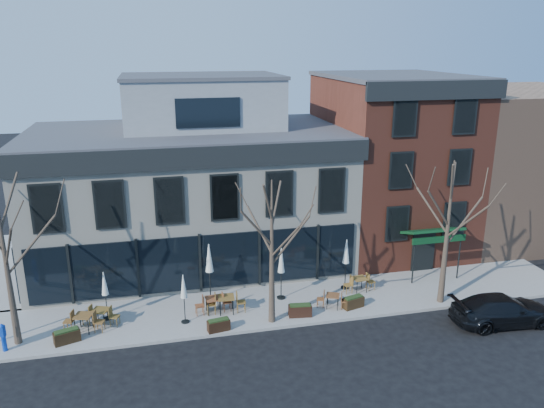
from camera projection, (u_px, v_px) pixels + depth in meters
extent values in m
plane|color=black|center=(201.00, 295.00, 28.60)|extent=(120.00, 120.00, 0.00)
cube|color=gray|center=(269.00, 305.00, 27.29)|extent=(33.50, 4.70, 0.15)
cube|color=gray|center=(3.00, 268.00, 31.72)|extent=(4.50, 12.00, 0.15)
cube|color=silver|center=(190.00, 198.00, 32.10)|extent=(18.00, 10.00, 8.00)
cube|color=#47474C|center=(187.00, 132.00, 30.92)|extent=(18.30, 10.30, 0.30)
cube|color=black|center=(196.00, 158.00, 26.29)|extent=(18.30, 0.25, 1.10)
cube|color=black|center=(20.00, 147.00, 29.08)|extent=(0.25, 10.30, 1.10)
cube|color=black|center=(200.00, 262.00, 27.99)|extent=(17.20, 0.12, 3.00)
cube|color=black|center=(32.00, 249.00, 29.81)|extent=(0.12, 7.50, 3.00)
cube|color=gray|center=(202.00, 103.00, 31.62)|extent=(9.00, 6.50, 3.00)
cube|color=brown|center=(390.00, 163.00, 34.49)|extent=(8.00, 10.00, 11.00)
cube|color=#47474C|center=(396.00, 76.00, 32.88)|extent=(8.20, 10.20, 0.25)
cube|color=black|center=(438.00, 90.00, 28.24)|extent=(8.20, 0.25, 1.00)
cube|color=#0C3618|center=(432.00, 231.00, 29.80)|extent=(3.20, 1.66, 0.67)
cube|color=black|center=(423.00, 253.00, 31.02)|extent=(1.40, 0.10, 2.50)
cube|color=#8C664C|center=(513.00, 160.00, 37.74)|extent=(12.00, 12.00, 10.00)
cone|color=#382B21|center=(6.00, 261.00, 22.58)|extent=(0.34, 0.34, 7.92)
cylinder|color=#382B21|center=(32.00, 245.00, 22.82)|extent=(2.23, 0.50, 2.48)
cylinder|color=#382B21|center=(9.00, 248.00, 21.50)|extent=(1.03, 2.04, 2.28)
cone|color=#382B21|center=(272.00, 253.00, 24.55)|extent=(0.34, 0.34, 7.04)
cylinder|color=#382B21|center=(291.00, 240.00, 24.77)|extent=(2.00, 0.46, 2.21)
cylinder|color=#382B21|center=(259.00, 229.00, 25.00)|extent=(0.93, 1.84, 1.91)
cylinder|color=#382B21|center=(257.00, 229.00, 23.74)|extent=(1.61, 0.68, 1.97)
cylinder|color=#382B21|center=(285.00, 242.00, 23.60)|extent=(0.93, 1.83, 2.03)
cone|color=#382B21|center=(447.00, 234.00, 26.45)|extent=(0.34, 0.34, 7.48)
cylinder|color=#382B21|center=(464.00, 221.00, 26.68)|extent=(2.12, 0.48, 2.35)
cylinder|color=#382B21|center=(432.00, 210.00, 26.92)|extent=(0.98, 1.94, 2.03)
cylinder|color=#382B21|center=(438.00, 209.00, 25.58)|extent=(1.71, 0.71, 2.09)
cylinder|color=#382B21|center=(467.00, 222.00, 25.43)|extent=(0.98, 1.94, 2.16)
imported|color=black|center=(502.00, 310.00, 25.45)|extent=(5.09, 2.30, 1.45)
cylinder|color=#0D37AB|center=(4.00, 343.00, 23.02)|extent=(0.20, 0.20, 0.71)
cube|color=#0D37AB|center=(2.00, 331.00, 22.84)|extent=(0.28, 0.26, 0.50)
cone|color=#0D37AB|center=(1.00, 325.00, 22.75)|extent=(0.26, 0.26, 0.12)
cube|color=brown|center=(83.00, 315.00, 24.46)|extent=(0.95, 0.95, 0.04)
cylinder|color=black|center=(75.00, 327.00, 24.30)|extent=(0.04, 0.04, 0.79)
cylinder|color=black|center=(88.00, 327.00, 24.27)|extent=(0.04, 0.04, 0.79)
cylinder|color=black|center=(80.00, 320.00, 24.89)|extent=(0.04, 0.04, 0.79)
cylinder|color=black|center=(93.00, 320.00, 24.86)|extent=(0.04, 0.04, 0.79)
cube|color=brown|center=(100.00, 310.00, 25.04)|extent=(0.94, 0.94, 0.04)
cylinder|color=black|center=(92.00, 320.00, 24.91)|extent=(0.04, 0.04, 0.75)
cylinder|color=black|center=(104.00, 321.00, 24.84)|extent=(0.04, 0.04, 0.75)
cylinder|color=black|center=(98.00, 314.00, 25.47)|extent=(0.04, 0.04, 0.75)
cylinder|color=black|center=(109.00, 315.00, 25.40)|extent=(0.04, 0.04, 0.75)
cube|color=brown|center=(213.00, 298.00, 26.17)|extent=(0.80, 0.80, 0.04)
cylinder|color=black|center=(209.00, 309.00, 25.93)|extent=(0.04, 0.04, 0.76)
cylinder|color=black|center=(221.00, 307.00, 26.11)|extent=(0.04, 0.04, 0.76)
cylinder|color=black|center=(206.00, 304.00, 26.47)|extent=(0.04, 0.04, 0.76)
cylinder|color=black|center=(218.00, 302.00, 26.64)|extent=(0.04, 0.04, 0.76)
cube|color=brown|center=(226.00, 297.00, 26.17)|extent=(0.85, 0.85, 0.05)
cylinder|color=black|center=(220.00, 308.00, 25.94)|extent=(0.05, 0.05, 0.82)
cylinder|color=black|center=(233.00, 307.00, 26.03)|extent=(0.05, 0.05, 0.82)
cylinder|color=black|center=(219.00, 302.00, 26.54)|extent=(0.05, 0.05, 0.82)
cylinder|color=black|center=(232.00, 301.00, 26.63)|extent=(0.05, 0.05, 0.82)
cube|color=brown|center=(333.00, 295.00, 26.67)|extent=(0.87, 0.87, 0.04)
cylinder|color=black|center=(327.00, 304.00, 26.57)|extent=(0.04, 0.04, 0.68)
cylinder|color=black|center=(337.00, 304.00, 26.48)|extent=(0.04, 0.04, 0.68)
cylinder|color=black|center=(328.00, 299.00, 27.07)|extent=(0.04, 0.04, 0.68)
cylinder|color=black|center=(338.00, 300.00, 26.98)|extent=(0.04, 0.04, 0.68)
cube|color=brown|center=(360.00, 278.00, 28.45)|extent=(0.78, 0.78, 0.04)
cylinder|color=black|center=(357.00, 288.00, 28.21)|extent=(0.04, 0.04, 0.74)
cylinder|color=black|center=(367.00, 286.00, 28.38)|extent=(0.04, 0.04, 0.74)
cylinder|color=black|center=(352.00, 283.00, 28.74)|extent=(0.04, 0.04, 0.74)
cylinder|color=black|center=(362.00, 282.00, 28.91)|extent=(0.04, 0.04, 0.74)
cylinder|color=black|center=(108.00, 318.00, 25.77)|extent=(0.40, 0.40, 0.05)
cylinder|color=black|center=(106.00, 300.00, 25.49)|extent=(0.04, 0.04, 1.98)
cone|color=silver|center=(104.00, 283.00, 25.23)|extent=(0.32, 0.32, 1.17)
cylinder|color=black|center=(185.00, 322.00, 25.46)|extent=(0.40, 0.40, 0.05)
cylinder|color=black|center=(184.00, 304.00, 25.18)|extent=(0.05, 0.05, 1.99)
cone|color=silver|center=(183.00, 286.00, 24.92)|extent=(0.33, 0.33, 1.18)
cylinder|color=black|center=(211.00, 300.00, 27.58)|extent=(0.51, 0.51, 0.07)
cylinder|color=black|center=(210.00, 279.00, 27.22)|extent=(0.06, 0.06, 2.53)
cone|color=white|center=(209.00, 258.00, 26.89)|extent=(0.41, 0.41, 1.49)
cylinder|color=black|center=(281.00, 297.00, 27.87)|extent=(0.45, 0.45, 0.06)
cylinder|color=black|center=(281.00, 278.00, 27.55)|extent=(0.05, 0.05, 2.27)
cone|color=silver|center=(281.00, 260.00, 27.25)|extent=(0.37, 0.37, 1.34)
cylinder|color=black|center=(345.00, 287.00, 29.02)|extent=(0.45, 0.45, 0.06)
cylinder|color=black|center=(346.00, 269.00, 28.70)|extent=(0.05, 0.05, 2.27)
cone|color=white|center=(346.00, 251.00, 28.40)|extent=(0.37, 0.37, 1.34)
cube|color=black|center=(67.00, 337.00, 23.67)|extent=(1.21, 0.80, 0.56)
cube|color=#1E3314|center=(66.00, 331.00, 23.59)|extent=(1.07, 0.67, 0.09)
cube|color=black|center=(219.00, 325.00, 24.66)|extent=(1.10, 0.58, 0.52)
cube|color=#1E3314|center=(218.00, 320.00, 24.58)|extent=(0.98, 0.48, 0.08)
cube|color=black|center=(300.00, 311.00, 25.97)|extent=(1.17, 0.58, 0.56)
cube|color=#1E3314|center=(300.00, 305.00, 25.89)|extent=(1.05, 0.48, 0.09)
cube|color=#312110|center=(353.00, 303.00, 26.82)|extent=(1.17, 0.72, 0.55)
cube|color=#1E3314|center=(354.00, 297.00, 26.73)|extent=(1.04, 0.61, 0.09)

